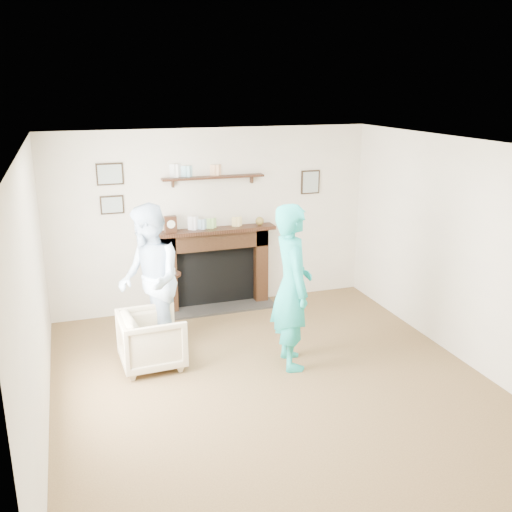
# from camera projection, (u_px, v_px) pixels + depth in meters

# --- Properties ---
(ground) EXTENTS (5.00, 5.00, 0.00)m
(ground) POSITION_uv_depth(u_px,v_px,m) (275.00, 386.00, 6.00)
(ground) COLOR brown
(ground) RESTS_ON ground
(room_shell) EXTENTS (4.54, 5.02, 2.52)m
(room_shell) POSITION_uv_depth(u_px,v_px,m) (254.00, 222.00, 6.16)
(room_shell) COLOR beige
(room_shell) RESTS_ON ground
(armchair) EXTENTS (0.72, 0.70, 0.63)m
(armchair) POSITION_uv_depth(u_px,v_px,m) (153.00, 365.00, 6.46)
(armchair) COLOR tan
(armchair) RESTS_ON ground
(man) EXTENTS (0.73, 0.91, 1.77)m
(man) POSITION_uv_depth(u_px,v_px,m) (154.00, 350.00, 6.81)
(man) COLOR #C9DAFB
(man) RESTS_ON ground
(woman) EXTENTS (0.52, 0.73, 1.85)m
(woman) POSITION_uv_depth(u_px,v_px,m) (290.00, 363.00, 6.50)
(woman) COLOR #20B5A9
(woman) RESTS_ON ground
(pedestal_table) EXTENTS (0.30, 0.30, 0.95)m
(pedestal_table) POSITION_uv_depth(u_px,v_px,m) (170.00, 292.00, 7.03)
(pedestal_table) COLOR black
(pedestal_table) RESTS_ON ground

